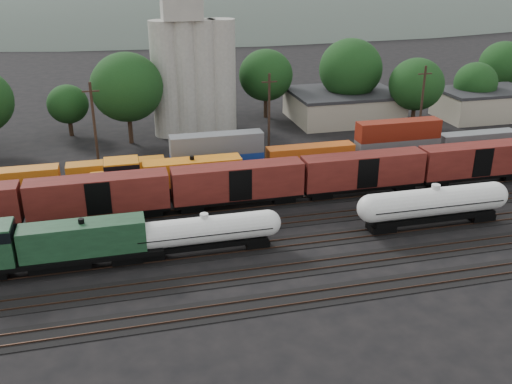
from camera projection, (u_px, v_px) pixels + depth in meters
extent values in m
plane|color=black|center=(215.00, 229.00, 60.82)|extent=(600.00, 600.00, 0.00)
cube|color=black|center=(247.00, 307.00, 47.38)|extent=(180.00, 3.20, 0.08)
cube|color=#382319|center=(249.00, 311.00, 46.71)|extent=(180.00, 0.08, 0.16)
cube|color=#382319|center=(245.00, 301.00, 47.99)|extent=(180.00, 0.08, 0.16)
cube|color=black|center=(235.00, 276.00, 51.86)|extent=(180.00, 3.20, 0.08)
cube|color=#382319|center=(236.00, 279.00, 51.18)|extent=(180.00, 0.08, 0.16)
cube|color=#382319|center=(233.00, 272.00, 52.47)|extent=(180.00, 0.08, 0.16)
cube|color=black|center=(224.00, 251.00, 56.33)|extent=(180.00, 3.20, 0.08)
cube|color=#382319|center=(225.00, 253.00, 55.66)|extent=(180.00, 0.08, 0.16)
cube|color=#382319|center=(222.00, 247.00, 56.94)|extent=(180.00, 0.08, 0.16)
cube|color=black|center=(215.00, 229.00, 60.81)|extent=(180.00, 3.20, 0.08)
cube|color=#382319|center=(216.00, 231.00, 60.14)|extent=(180.00, 0.08, 0.16)
cube|color=#382319|center=(214.00, 225.00, 61.42)|extent=(180.00, 0.08, 0.16)
cube|color=black|center=(207.00, 210.00, 65.29)|extent=(180.00, 3.20, 0.08)
cube|color=#382319|center=(208.00, 212.00, 64.61)|extent=(180.00, 0.08, 0.16)
cube|color=#382319|center=(206.00, 207.00, 65.90)|extent=(180.00, 0.08, 0.16)
cube|color=black|center=(200.00, 194.00, 69.76)|extent=(180.00, 3.20, 0.08)
cube|color=#382319|center=(201.00, 195.00, 69.09)|extent=(180.00, 0.08, 0.16)
cube|color=#382319|center=(199.00, 191.00, 70.37)|extent=(180.00, 0.08, 0.16)
cube|color=black|center=(194.00, 179.00, 74.24)|extent=(180.00, 3.20, 0.08)
cube|color=#382319|center=(195.00, 181.00, 73.56)|extent=(180.00, 0.08, 0.16)
cube|color=#382319|center=(193.00, 177.00, 74.85)|extent=(180.00, 0.08, 0.16)
cube|color=black|center=(60.00, 257.00, 52.35)|extent=(18.70, 3.19, 0.44)
cube|color=black|center=(61.00, 262.00, 52.54)|extent=(5.50, 2.42, 0.88)
cube|color=#193D23|center=(83.00, 238.00, 52.20)|extent=(11.22, 2.64, 2.97)
cylinder|color=black|center=(81.00, 222.00, 51.57)|extent=(0.55, 0.55, 0.55)
cube|color=black|center=(127.00, 256.00, 53.98)|extent=(2.86, 2.20, 0.77)
cylinder|color=silver|center=(205.00, 230.00, 54.94)|extent=(12.65, 2.60, 2.60)
sphere|color=silver|center=(138.00, 237.00, 53.51)|extent=(2.60, 2.60, 2.60)
sphere|color=silver|center=(268.00, 223.00, 56.37)|extent=(2.60, 2.60, 2.60)
cylinder|color=silver|center=(204.00, 216.00, 54.37)|extent=(0.81, 0.81, 0.45)
cube|color=black|center=(205.00, 230.00, 54.94)|extent=(12.94, 2.73, 0.07)
cube|color=black|center=(205.00, 243.00, 55.49)|extent=(12.22, 1.98, 0.45)
cube|color=black|center=(152.00, 254.00, 54.53)|extent=(2.34, 1.80, 0.63)
cube|color=black|center=(257.00, 242.00, 56.87)|extent=(2.34, 1.80, 0.63)
cylinder|color=silver|center=(434.00, 202.00, 60.37)|extent=(14.42, 2.97, 2.97)
sphere|color=silver|center=(371.00, 208.00, 58.74)|extent=(2.97, 2.97, 2.97)
sphere|color=silver|center=(493.00, 195.00, 62.00)|extent=(2.97, 2.97, 2.97)
cylinder|color=silver|center=(436.00, 187.00, 59.72)|extent=(0.92, 0.92, 0.51)
cube|color=black|center=(434.00, 202.00, 60.37)|extent=(14.75, 3.11, 0.08)
cube|color=black|center=(432.00, 216.00, 61.00)|extent=(13.93, 2.25, 0.51)
cube|color=black|center=(381.00, 227.00, 59.90)|extent=(2.66, 2.05, 0.72)
cube|color=black|center=(480.00, 215.00, 62.57)|extent=(2.66, 2.05, 0.72)
cube|color=black|center=(174.00, 186.00, 68.53)|extent=(19.59, 3.16, 0.44)
cube|color=black|center=(174.00, 190.00, 68.71)|extent=(5.44, 2.39, 0.87)
cube|color=orange|center=(193.00, 171.00, 68.41)|extent=(11.76, 2.61, 2.94)
cube|color=orange|center=(122.00, 175.00, 66.43)|extent=(3.92, 3.16, 3.59)
cube|color=black|center=(121.00, 165.00, 65.99)|extent=(4.03, 3.27, 0.98)
cube|color=orange|center=(99.00, 183.00, 66.12)|extent=(1.74, 2.61, 1.96)
cylinder|color=black|center=(192.00, 158.00, 67.78)|extent=(0.54, 0.54, 0.54)
cube|color=black|center=(121.00, 196.00, 67.38)|extent=(2.83, 2.18, 0.76)
cube|color=black|center=(225.00, 187.00, 70.21)|extent=(2.83, 2.18, 0.76)
cube|color=black|center=(100.00, 211.00, 62.19)|extent=(15.00, 2.60, 0.40)
cube|color=#551914|center=(98.00, 194.00, 61.38)|extent=(15.00, 2.90, 3.80)
cube|color=black|center=(238.00, 198.00, 65.67)|extent=(15.00, 2.60, 0.40)
cube|color=#551914|center=(238.00, 181.00, 64.86)|extent=(15.00, 2.90, 3.80)
cube|color=black|center=(362.00, 186.00, 69.14)|extent=(15.00, 2.60, 0.40)
cube|color=#551914|center=(363.00, 169.00, 68.34)|extent=(15.00, 2.90, 3.80)
cube|color=black|center=(474.00, 175.00, 72.62)|extent=(15.00, 2.60, 0.40)
cube|color=#551914|center=(476.00, 159.00, 71.82)|extent=(15.00, 2.90, 3.80)
cube|color=black|center=(194.00, 176.00, 74.06)|extent=(160.00, 2.60, 0.60)
cube|color=#C46714|center=(7.00, 180.00, 68.37)|extent=(12.00, 2.40, 2.60)
cube|color=#BD6913|center=(117.00, 171.00, 71.26)|extent=(12.00, 2.40, 2.60)
cube|color=navy|center=(217.00, 163.00, 74.15)|extent=(12.00, 2.40, 2.60)
cube|color=#57595C|center=(217.00, 144.00, 73.15)|extent=(12.00, 2.40, 2.60)
cube|color=#D15615|center=(310.00, 155.00, 77.04)|extent=(12.00, 2.40, 2.60)
cube|color=#545759|center=(397.00, 148.00, 79.93)|extent=(12.00, 2.40, 2.60)
cube|color=maroon|center=(398.00, 130.00, 78.93)|extent=(12.00, 2.40, 2.60)
cube|color=#585B5D|center=(477.00, 141.00, 82.82)|extent=(12.00, 2.40, 2.60)
cylinder|color=#A19E94|center=(166.00, 80.00, 89.37)|extent=(4.40, 4.40, 18.00)
cylinder|color=#A19E94|center=(185.00, 79.00, 90.05)|extent=(4.40, 4.40, 18.00)
cylinder|color=#A19E94|center=(204.00, 78.00, 90.73)|extent=(4.40, 4.40, 18.00)
cylinder|color=#A19E94|center=(222.00, 77.00, 91.40)|extent=(4.40, 4.40, 18.00)
cube|color=#9E937F|center=(343.00, 107.00, 100.74)|extent=(18.00, 14.00, 4.60)
cube|color=#232326|center=(344.00, 92.00, 99.76)|extent=(18.36, 14.28, 0.50)
cube|color=#9E937F|center=(484.00, 105.00, 101.91)|extent=(16.00, 10.00, 4.60)
cube|color=#232326|center=(486.00, 91.00, 100.93)|extent=(16.32, 10.20, 0.50)
cylinder|color=black|center=(71.00, 128.00, 92.05)|extent=(0.70, 0.70, 2.39)
ellipsoid|color=#173B16|center=(68.00, 104.00, 90.51)|extent=(6.47, 6.47, 6.13)
cylinder|color=black|center=(131.00, 130.00, 88.13)|extent=(0.70, 0.70, 4.02)
ellipsoid|color=#173B16|center=(127.00, 87.00, 85.54)|extent=(10.90, 10.90, 10.33)
cylinder|color=black|center=(202.00, 113.00, 97.83)|extent=(0.70, 0.70, 4.05)
ellipsoid|color=#173B16|center=(200.00, 73.00, 95.22)|extent=(11.00, 11.00, 10.42)
cylinder|color=black|center=(266.00, 108.00, 102.28)|extent=(0.70, 0.70, 3.49)
ellipsoid|color=#173B16|center=(266.00, 75.00, 100.03)|extent=(9.47, 9.47, 8.97)
cylinder|color=black|center=(348.00, 107.00, 101.63)|extent=(0.70, 0.70, 4.04)
ellipsoid|color=#173B16|center=(351.00, 69.00, 99.02)|extent=(10.97, 10.97, 10.40)
cylinder|color=black|center=(413.00, 117.00, 96.61)|extent=(0.70, 0.70, 3.34)
ellipsoid|color=#173B16|center=(416.00, 84.00, 94.46)|extent=(9.07, 9.07, 8.60)
cylinder|color=black|center=(472.00, 108.00, 103.30)|extent=(0.70, 0.70, 2.79)
ellipsoid|color=#173B16|center=(476.00, 83.00, 101.50)|extent=(7.56, 7.56, 7.17)
cylinder|color=black|center=(498.00, 93.00, 113.24)|extent=(0.70, 0.70, 3.40)
ellipsoid|color=#173B16|center=(503.00, 64.00, 111.04)|extent=(9.24, 9.24, 8.75)
cylinder|color=black|center=(95.00, 127.00, 75.51)|extent=(0.36, 0.36, 12.00)
cube|color=black|center=(91.00, 91.00, 73.66)|extent=(2.20, 0.18, 0.18)
cylinder|color=black|center=(269.00, 116.00, 80.93)|extent=(0.36, 0.36, 12.00)
cube|color=black|center=(269.00, 82.00, 79.08)|extent=(2.20, 0.18, 0.18)
cylinder|color=black|center=(422.00, 106.00, 86.35)|extent=(0.36, 0.36, 12.00)
cube|color=black|center=(425.00, 74.00, 84.50)|extent=(2.20, 0.18, 0.18)
ellipsoid|color=#59665B|center=(203.00, 54.00, 311.36)|extent=(520.00, 286.00, 130.00)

